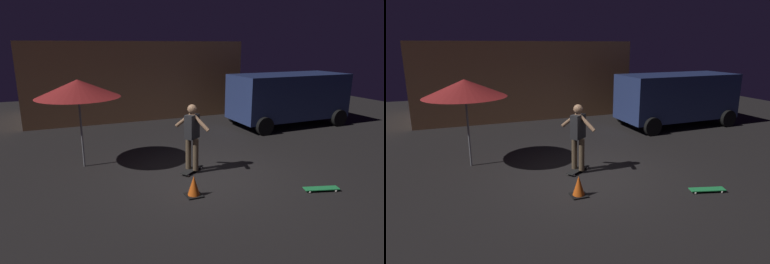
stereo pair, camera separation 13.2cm
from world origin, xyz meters
TOP-DOWN VIEW (x-y plane):
  - ground_plane at (0.00, 0.00)m, footprint 28.00×28.00m
  - low_building at (0.11, 8.57)m, footprint 9.21×4.32m
  - parked_van at (5.30, 3.60)m, footprint 4.64×2.28m
  - patio_umbrella at (-2.65, 1.73)m, footprint 2.10×2.10m
  - skateboard_ridden at (-0.14, 0.29)m, footprint 0.75×0.61m
  - skateboard_spare at (2.09, -1.83)m, footprint 0.80×0.41m
  - skater at (-0.14, 0.29)m, footprint 0.64×0.85m
  - traffic_cone at (-0.62, -1.00)m, footprint 0.34×0.34m

SIDE VIEW (x-z plane):
  - ground_plane at x=0.00m, z-range 0.00..0.00m
  - skateboard_ridden at x=-0.14m, z-range 0.02..0.09m
  - skateboard_spare at x=2.09m, z-range 0.02..0.09m
  - traffic_cone at x=-0.62m, z-range -0.02..0.44m
  - skater at x=-0.14m, z-range 0.20..1.87m
  - parked_van at x=5.30m, z-range 0.15..2.18m
  - low_building at x=0.11m, z-range 0.00..3.27m
  - patio_umbrella at x=-2.65m, z-range 0.92..3.22m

